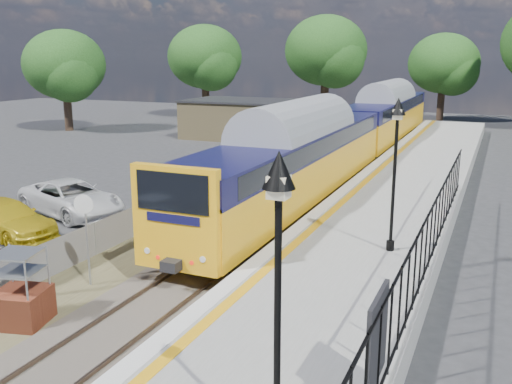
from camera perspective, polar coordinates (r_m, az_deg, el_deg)
The scene contains 15 objects.
ground at distance 14.97m, azimuth -12.56°, elevation -13.30°, with size 120.00×120.00×0.00m, color #2D2D30.
track_bed at distance 23.05m, azimuth 0.58°, elevation -3.07°, with size 5.90×80.00×0.29m.
platform at distance 20.08m, azimuth 11.12°, elevation -4.79°, with size 5.00×70.00×0.90m, color gray.
platform_edge at distance 20.44m, azimuth 5.53°, elevation -2.93°, with size 0.90×70.00×0.01m.
victorian_lamp_south at distance 7.55m, azimuth 2.24°, elevation -4.83°, with size 0.44×0.44×4.60m.
victorian_lamp_north at distance 17.09m, azimuth 13.86°, elevation 5.14°, with size 0.44×0.44×4.60m.
palisade_fence at distance 13.89m, azimuth 15.71°, elevation -7.39°, with size 0.12×26.00×2.00m.
wire_fence at distance 26.50m, azimuth -4.90°, elevation 0.23°, with size 0.06×52.00×1.20m.
outbuilding at distance 46.29m, azimuth -1.01°, elevation 7.14°, with size 10.80×10.10×3.12m.
tree_line at distance 53.11m, azimuth 16.58°, elevation 12.92°, with size 56.80×43.80×11.88m.
train at distance 34.66m, azimuth 9.77°, elevation 6.16°, with size 2.82×40.83×3.51m.
brick_plinth at distance 15.64m, azimuth -22.52°, elevation -9.06°, with size 1.48×1.48×1.97m.
speed_sign at distance 17.15m, azimuth -16.68°, elevation -3.14°, with size 0.55×0.22×2.82m.
car_yellow at distance 23.41m, azimuth -23.70°, elevation -2.49°, with size 1.89×4.65×1.35m, color gold.
car_white at distance 25.54m, azimuth -17.97°, elevation -0.60°, with size 2.43×5.27×1.46m, color silver.
Camera 1 is at (8.07, -10.69, 6.68)m, focal length 40.00 mm.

